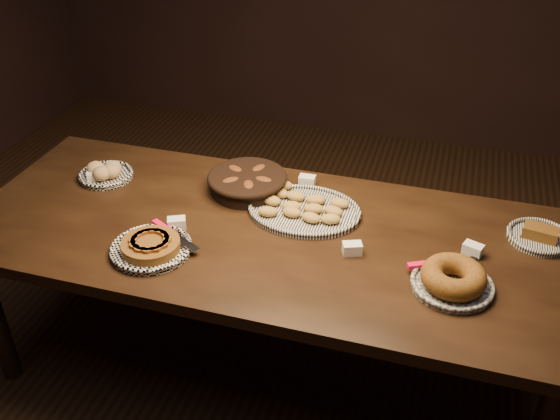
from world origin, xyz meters
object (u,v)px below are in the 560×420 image
(buffet_table, at_px, (266,245))
(bundt_cake_plate, at_px, (453,279))
(madeleine_platter, at_px, (303,209))
(apple_tart_plate, at_px, (151,247))

(buffet_table, distance_m, bundt_cake_plate, 0.74)
(madeleine_platter, height_order, bundt_cake_plate, bundt_cake_plate)
(apple_tart_plate, relative_size, madeleine_platter, 0.73)
(madeleine_platter, xyz_separation_m, bundt_cake_plate, (0.61, -0.31, 0.02))
(apple_tart_plate, bearing_deg, buffet_table, 47.20)
(buffet_table, height_order, bundt_cake_plate, bundt_cake_plate)
(apple_tart_plate, bearing_deg, madeleine_platter, 53.61)
(apple_tart_plate, xyz_separation_m, bundt_cake_plate, (1.08, 0.11, 0.02))
(buffet_table, distance_m, apple_tart_plate, 0.45)
(apple_tart_plate, xyz_separation_m, madeleine_platter, (0.47, 0.42, -0.00))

